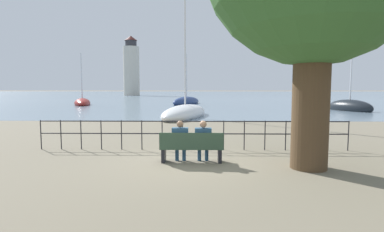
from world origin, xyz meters
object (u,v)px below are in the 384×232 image
at_px(seated_person_right, 203,139).
at_px(harbor_lighthouse, 131,68).
at_px(park_bench, 192,148).
at_px(sailboat_1, 185,113).
at_px(sailboat_2, 350,107).
at_px(sailboat_0, 187,102).
at_px(seated_person_left, 180,139).
at_px(sailboat_3, 82,103).

relative_size(seated_person_right, harbor_lighthouse, 0.06).
relative_size(park_bench, sailboat_1, 0.16).
xyz_separation_m(park_bench, seated_person_right, (0.34, 0.08, 0.24)).
bearing_deg(sailboat_2, sailboat_0, 120.33).
relative_size(sailboat_0, harbor_lighthouse, 0.40).
bearing_deg(sailboat_2, seated_person_left, -148.16).
height_order(seated_person_right, sailboat_1, sailboat_1).
bearing_deg(sailboat_1, seated_person_right, -71.33).
relative_size(seated_person_left, sailboat_3, 0.16).
height_order(seated_person_right, sailboat_3, sailboat_3).
relative_size(park_bench, sailboat_2, 0.20).
distance_m(seated_person_right, sailboat_2, 26.14).
distance_m(park_bench, sailboat_2, 26.40).
xyz_separation_m(sailboat_1, harbor_lighthouse, (-21.89, 78.96, 9.03)).
height_order(sailboat_2, sailboat_3, sailboat_2).
height_order(seated_person_right, sailboat_0, sailboat_0).
bearing_deg(park_bench, sailboat_0, 92.61).
distance_m(sailboat_1, sailboat_2, 17.64).
bearing_deg(seated_person_left, sailboat_1, 92.04).
bearing_deg(sailboat_2, sailboat_1, -178.22).
bearing_deg(park_bench, sailboat_2, 54.62).
bearing_deg(sailboat_2, park_bench, -147.47).
bearing_deg(seated_person_right, sailboat_3, 116.76).
distance_m(seated_person_left, sailboat_2, 26.53).
relative_size(seated_person_right, sailboat_3, 0.16).
xyz_separation_m(sailboat_3, harbor_lighthouse, (-6.89, 61.18, 9.06)).
bearing_deg(seated_person_left, seated_person_right, -0.04).
height_order(park_bench, harbor_lighthouse, harbor_lighthouse).
bearing_deg(park_bench, seated_person_right, 12.54).
distance_m(sailboat_3, harbor_lighthouse, 62.23).
height_order(seated_person_right, harbor_lighthouse, harbor_lighthouse).
xyz_separation_m(park_bench, sailboat_0, (-1.57, 34.49, -0.10)).
bearing_deg(sailboat_2, harbor_lighthouse, 95.80).
bearing_deg(harbor_lighthouse, sailboat_2, -62.11).
height_order(park_bench, seated_person_left, seated_person_left).
xyz_separation_m(seated_person_left, seated_person_right, (0.68, -0.00, 0.00)).
height_order(park_bench, sailboat_3, sailboat_3).
bearing_deg(seated_person_left, harbor_lighthouse, 103.50).
bearing_deg(seated_person_right, harbor_lighthouse, 103.90).
xyz_separation_m(sailboat_1, sailboat_3, (-15.00, 17.79, -0.03)).
bearing_deg(sailboat_1, sailboat_2, 37.80).
distance_m(seated_person_right, sailboat_3, 35.95).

